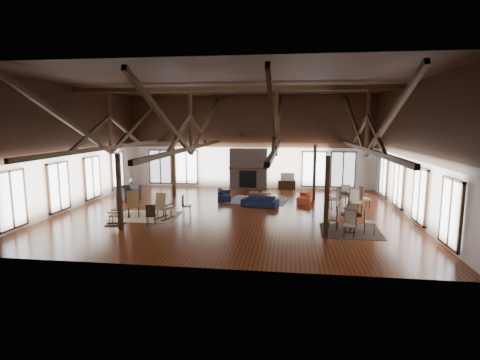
# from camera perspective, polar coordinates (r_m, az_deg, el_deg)

# --- Properties ---
(floor) EXTENTS (16.00, 16.00, 0.00)m
(floor) POSITION_cam_1_polar(r_m,az_deg,el_deg) (17.93, -1.07, -4.92)
(floor) COLOR #642D15
(floor) RESTS_ON ground
(ceiling) EXTENTS (16.00, 14.00, 0.02)m
(ceiling) POSITION_cam_1_polar(r_m,az_deg,el_deg) (17.52, -1.12, 14.53)
(ceiling) COLOR black
(ceiling) RESTS_ON wall_back
(wall_back) EXTENTS (16.00, 0.02, 6.00)m
(wall_back) POSITION_cam_1_polar(r_m,az_deg,el_deg) (24.40, 1.39, 5.82)
(wall_back) COLOR silver
(wall_back) RESTS_ON floor
(wall_front) EXTENTS (16.00, 0.02, 6.00)m
(wall_front) POSITION_cam_1_polar(r_m,az_deg,el_deg) (10.63, -6.78, 2.06)
(wall_front) COLOR silver
(wall_front) RESTS_ON floor
(wall_left) EXTENTS (0.02, 14.00, 6.00)m
(wall_left) POSITION_cam_1_polar(r_m,az_deg,el_deg) (20.28, -24.13, 4.49)
(wall_left) COLOR silver
(wall_left) RESTS_ON floor
(wall_right) EXTENTS (0.02, 14.00, 6.00)m
(wall_right) POSITION_cam_1_polar(r_m,az_deg,el_deg) (18.09, 24.90, 4.02)
(wall_right) COLOR silver
(wall_right) RESTS_ON floor
(roof_truss) EXTENTS (15.60, 14.07, 3.14)m
(roof_truss) POSITION_cam_1_polar(r_m,az_deg,el_deg) (17.43, -1.10, 8.07)
(roof_truss) COLOR #301E0D
(roof_truss) RESTS_ON wall_back
(post_grid) EXTENTS (8.16, 7.16, 3.05)m
(post_grid) POSITION_cam_1_polar(r_m,az_deg,el_deg) (17.63, -1.08, -0.10)
(post_grid) COLOR #301E0D
(post_grid) RESTS_ON floor
(fireplace) EXTENTS (2.50, 0.69, 2.60)m
(fireplace) POSITION_cam_1_polar(r_m,az_deg,el_deg) (24.22, 1.29, 1.74)
(fireplace) COLOR #6B5951
(fireplace) RESTS_ON floor
(ceiling_fan) EXTENTS (1.60, 1.60, 0.75)m
(ceiling_fan) POSITION_cam_1_polar(r_m,az_deg,el_deg) (16.37, 0.11, 6.99)
(ceiling_fan) COLOR black
(ceiling_fan) RESTS_ON roof_truss
(sofa_navy_front) EXTENTS (1.97, 1.17, 0.54)m
(sofa_navy_front) POSITION_cam_1_polar(r_m,az_deg,el_deg) (19.05, 3.06, -3.29)
(sofa_navy_front) COLOR #151C39
(sofa_navy_front) RESTS_ON floor
(sofa_navy_left) EXTENTS (1.93, 1.03, 0.53)m
(sofa_navy_left) POSITION_cam_1_polar(r_m,az_deg,el_deg) (20.90, -2.43, -2.22)
(sofa_navy_left) COLOR #131B34
(sofa_navy_left) RESTS_ON floor
(sofa_orange) EXTENTS (1.88, 0.95, 0.53)m
(sofa_orange) POSITION_cam_1_polar(r_m,az_deg,el_deg) (20.48, 9.87, -2.58)
(sofa_orange) COLOR #B33C22
(sofa_orange) RESTS_ON floor
(coffee_table) EXTENTS (1.22, 0.65, 0.46)m
(coffee_table) POSITION_cam_1_polar(r_m,az_deg,el_deg) (20.57, 3.10, -2.03)
(coffee_table) COLOR brown
(coffee_table) RESTS_ON floor
(vase) EXTENTS (0.24, 0.24, 0.21)m
(vase) POSITION_cam_1_polar(r_m,az_deg,el_deg) (20.45, 3.09, -1.62)
(vase) COLOR #B2B2B2
(vase) RESTS_ON coffee_table
(armchair) EXTENTS (1.51, 1.45, 0.76)m
(armchair) POSITION_cam_1_polar(r_m,az_deg,el_deg) (21.69, -16.78, -1.89)
(armchair) COLOR #2F2F31
(armchair) RESTS_ON floor
(side_table_lamp) EXTENTS (0.44, 0.44, 1.13)m
(side_table_lamp) POSITION_cam_1_polar(r_m,az_deg,el_deg) (22.51, -16.17, -1.35)
(side_table_lamp) COLOR black
(side_table_lamp) RESTS_ON floor
(rocking_chair_a) EXTENTS (0.80, 1.04, 1.19)m
(rocking_chair_a) POSITION_cam_1_polar(r_m,az_deg,el_deg) (17.73, -15.97, -3.56)
(rocking_chair_a) COLOR olive
(rocking_chair_a) RESTS_ON floor
(rocking_chair_b) EXTENTS (0.78, 1.04, 1.20)m
(rocking_chair_b) POSITION_cam_1_polar(r_m,az_deg,el_deg) (16.88, -11.72, -4.00)
(rocking_chair_b) COLOR olive
(rocking_chair_b) RESTS_ON floor
(rocking_chair_c) EXTENTS (0.88, 0.59, 1.05)m
(rocking_chair_c) POSITION_cam_1_polar(r_m,az_deg,el_deg) (16.45, -18.18, -4.84)
(rocking_chair_c) COLOR olive
(rocking_chair_c) RESTS_ON floor
(side_chair_a) EXTENTS (0.43, 0.43, 0.93)m
(side_chair_a) POSITION_cam_1_polar(r_m,az_deg,el_deg) (17.49, -8.41, -3.54)
(side_chair_a) COLOR black
(side_chair_a) RESTS_ON floor
(side_chair_b) EXTENTS (0.47, 0.47, 0.93)m
(side_chair_b) POSITION_cam_1_polar(r_m,az_deg,el_deg) (15.85, -13.43, -4.98)
(side_chair_b) COLOR black
(side_chair_b) RESTS_ON floor
(cafe_table_near) EXTENTS (1.89, 1.89, 0.97)m
(cafe_table_near) POSITION_cam_1_polar(r_m,az_deg,el_deg) (15.30, 16.55, -5.80)
(cafe_table_near) COLOR black
(cafe_table_near) RESTS_ON floor
(cafe_table_far) EXTENTS (2.12, 2.12, 1.08)m
(cafe_table_far) POSITION_cam_1_polar(r_m,az_deg,el_deg) (19.38, 16.34, -2.61)
(cafe_table_far) COLOR black
(cafe_table_far) RESTS_ON floor
(cup_near) EXTENTS (0.13, 0.13, 0.09)m
(cup_near) POSITION_cam_1_polar(r_m,az_deg,el_deg) (15.21, 16.46, -4.88)
(cup_near) COLOR #B2B2B2
(cup_near) RESTS_ON cafe_table_near
(cup_far) EXTENTS (0.13, 0.13, 0.09)m
(cup_far) POSITION_cam_1_polar(r_m,az_deg,el_deg) (19.37, 16.11, -1.75)
(cup_far) COLOR #B2B2B2
(cup_far) RESTS_ON cafe_table_far
(tv_console) EXTENTS (1.11, 0.42, 0.56)m
(tv_console) POSITION_cam_1_polar(r_m,az_deg,el_deg) (24.30, 7.14, -0.72)
(tv_console) COLOR black
(tv_console) RESTS_ON floor
(television) EXTENTS (0.88, 0.15, 0.50)m
(television) POSITION_cam_1_polar(r_m,az_deg,el_deg) (24.22, 7.24, 0.52)
(television) COLOR #B2B2B2
(television) RESTS_ON tv_console
(rug_tan) EXTENTS (2.85, 2.26, 0.01)m
(rug_tan) POSITION_cam_1_polar(r_m,az_deg,el_deg) (17.63, -14.01, -5.39)
(rug_tan) COLOR #C8B58B
(rug_tan) RESTS_ON floor
(rug_navy) EXTENTS (3.39, 2.73, 0.01)m
(rug_navy) POSITION_cam_1_polar(r_m,az_deg,el_deg) (20.61, 2.81, -3.11)
(rug_navy) COLOR #192446
(rug_navy) RESTS_ON floor
(rug_dark) EXTENTS (2.37, 2.16, 0.01)m
(rug_dark) POSITION_cam_1_polar(r_m,az_deg,el_deg) (15.45, 16.49, -7.50)
(rug_dark) COLOR black
(rug_dark) RESTS_ON floor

